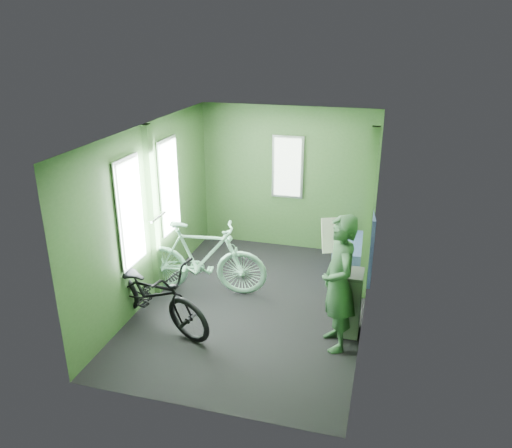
{
  "coord_description": "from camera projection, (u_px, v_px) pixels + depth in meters",
  "views": [
    {
      "loc": [
        1.54,
        -5.5,
        3.38
      ],
      "look_at": [
        0.0,
        0.1,
        1.1
      ],
      "focal_mm": 35.0,
      "sensor_mm": 36.0,
      "label": 1
    }
  ],
  "objects": [
    {
      "name": "bicycle_mint",
      "position": [
        203.0,
        293.0,
        6.84
      ],
      "size": [
        1.82,
        0.83,
        1.11
      ],
      "primitive_type": "imported",
      "rotation": [
        0.0,
        -0.12,
        1.69
      ],
      "color": "#84C8A3",
      "rests_on": "ground"
    },
    {
      "name": "bicycle_black",
      "position": [
        154.0,
        325.0,
        6.09
      ],
      "size": [
        1.94,
        1.37,
        1.03
      ],
      "primitive_type": "imported",
      "rotation": [
        0.0,
        -0.17,
        1.2
      ],
      "color": "black",
      "rests_on": "ground"
    },
    {
      "name": "bench_seat",
      "position": [
        353.0,
        254.0,
        7.31
      ],
      "size": [
        0.65,
        1.02,
        1.02
      ],
      "rotation": [
        0.0,
        0.0,
        0.12
      ],
      "color": "navy",
      "rests_on": "ground"
    },
    {
      "name": "passenger",
      "position": [
        339.0,
        283.0,
        5.44
      ],
      "size": [
        0.57,
        0.73,
        1.58
      ],
      "rotation": [
        0.0,
        0.0,
        -1.17
      ],
      "color": "#2B4F30",
      "rests_on": "ground"
    },
    {
      "name": "waste_box",
      "position": [
        351.0,
        303.0,
        5.83
      ],
      "size": [
        0.23,
        0.33,
        0.79
      ],
      "primitive_type": "cube",
      "color": "slate",
      "rests_on": "ground"
    },
    {
      "name": "room",
      "position": [
        252.0,
        200.0,
        6.07
      ],
      "size": [
        4.0,
        4.02,
        2.31
      ],
      "color": "black",
      "rests_on": "ground"
    }
  ]
}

